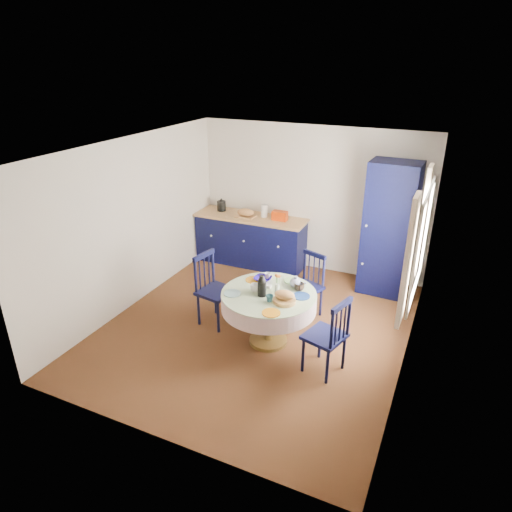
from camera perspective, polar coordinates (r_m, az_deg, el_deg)
The scene contains 17 objects.
floor at distance 6.52m, azimuth 0.03°, elevation -8.86°, with size 4.50×4.50×0.00m, color black.
ceiling at distance 5.58m, azimuth 0.04°, elevation 13.26°, with size 4.50×4.50×0.00m, color white.
wall_back at distance 7.92m, azimuth 6.88°, elevation 7.02°, with size 4.00×0.02×2.50m, color beige.
wall_left at distance 6.96m, azimuth -15.16°, elevation 3.92°, with size 0.02×4.50×2.50m, color beige.
wall_right at distance 5.49m, azimuth 19.39°, elevation -2.11°, with size 0.02×4.50×2.50m, color beige.
window at distance 5.66m, azimuth 19.66°, elevation 1.69°, with size 0.10×1.74×1.45m.
kitchen_counter at distance 8.26m, azimuth -0.67°, elevation 2.13°, with size 2.03×0.67×1.14m.
pantry_cabinet at distance 7.32m, azimuth 16.26°, elevation 3.18°, with size 0.76×0.56×2.11m.
dining_table at distance 5.89m, azimuth 1.69°, elevation -5.69°, with size 1.23×1.23×1.02m.
chair_left at distance 6.42m, azimuth -5.33°, elevation -4.12°, with size 0.51×0.53×1.04m.
chair_far at distance 6.63m, azimuth 6.41°, elevation -3.64°, with size 0.54×0.53×0.95m.
chair_right at distance 5.49m, azimuth 8.98°, elevation -9.80°, with size 0.54×0.55×1.01m.
mug_a at distance 5.85m, azimuth -0.09°, elevation -4.03°, with size 0.13×0.13×0.10m, color silver.
mug_b at distance 5.63m, azimuth 1.71°, elevation -5.31°, with size 0.09×0.09×0.09m, color #2B5A68.
mug_c at distance 5.90m, azimuth 5.43°, elevation -3.86°, with size 0.13×0.13×0.10m, color black.
mug_d at distance 6.18m, azimuth 1.49°, elevation -2.50°, with size 0.09×0.09×0.08m, color silver.
cobalt_bowl at distance 6.13m, azimuth 0.86°, elevation -2.89°, with size 0.23×0.23×0.06m, color #140869.
Camera 1 is at (2.28, -4.98, 3.54)m, focal length 32.00 mm.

